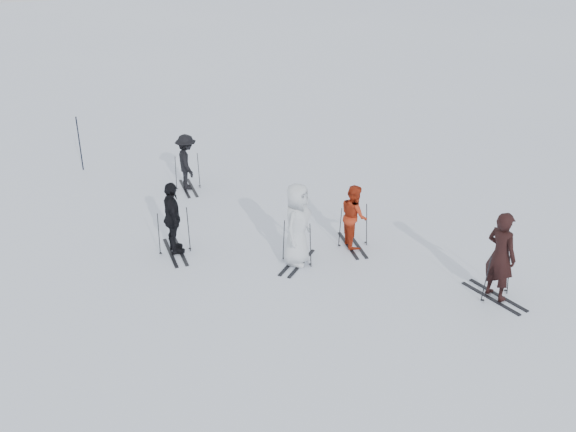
{
  "coord_description": "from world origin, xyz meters",
  "views": [
    {
      "loc": [
        -4.97,
        -12.19,
        7.55
      ],
      "look_at": [
        0.0,
        1.0,
        1.0
      ],
      "focal_mm": 40.0,
      "sensor_mm": 36.0,
      "label": 1
    }
  ],
  "objects_px": {
    "skier_red": "(354,217)",
    "skier_grey": "(297,225)",
    "skier_uphill_left": "(173,219)",
    "piste_marker": "(80,144)",
    "skier_uphill_far": "(187,163)",
    "skier_near_dark": "(500,257)"
  },
  "relations": [
    {
      "from": "skier_near_dark",
      "to": "piste_marker",
      "type": "bearing_deg",
      "value": 21.92
    },
    {
      "from": "skier_red",
      "to": "skier_uphill_far",
      "type": "xyz_separation_m",
      "value": [
        -3.07,
        5.2,
        0.04
      ]
    },
    {
      "from": "skier_red",
      "to": "skier_grey",
      "type": "relative_size",
      "value": 0.8
    },
    {
      "from": "skier_near_dark",
      "to": "skier_uphill_left",
      "type": "relative_size",
      "value": 1.1
    },
    {
      "from": "skier_red",
      "to": "skier_grey",
      "type": "height_order",
      "value": "skier_grey"
    },
    {
      "from": "skier_grey",
      "to": "skier_red",
      "type": "bearing_deg",
      "value": -33.26
    },
    {
      "from": "piste_marker",
      "to": "skier_red",
      "type": "bearing_deg",
      "value": -53.41
    },
    {
      "from": "skier_uphill_far",
      "to": "skier_red",
      "type": "bearing_deg",
      "value": -147.68
    },
    {
      "from": "skier_uphill_left",
      "to": "skier_uphill_far",
      "type": "bearing_deg",
      "value": -16.83
    },
    {
      "from": "skier_uphill_left",
      "to": "piste_marker",
      "type": "xyz_separation_m",
      "value": [
        -1.68,
        6.84,
        -0.01
      ]
    },
    {
      "from": "skier_uphill_left",
      "to": "piste_marker",
      "type": "relative_size",
      "value": 1.02
    },
    {
      "from": "skier_near_dark",
      "to": "skier_grey",
      "type": "height_order",
      "value": "skier_grey"
    },
    {
      "from": "skier_grey",
      "to": "skier_uphill_left",
      "type": "xyz_separation_m",
      "value": [
        -2.64,
        1.56,
        -0.09
      ]
    },
    {
      "from": "skier_red",
      "to": "piste_marker",
      "type": "distance_m",
      "value": 10.03
    },
    {
      "from": "skier_near_dark",
      "to": "piste_marker",
      "type": "xyz_separation_m",
      "value": [
        -7.82,
        11.37,
        -0.1
      ]
    },
    {
      "from": "skier_uphill_far",
      "to": "skier_uphill_left",
      "type": "bearing_deg",
      "value": 164.7
    },
    {
      "from": "skier_red",
      "to": "skier_uphill_far",
      "type": "height_order",
      "value": "skier_uphill_far"
    },
    {
      "from": "skier_near_dark",
      "to": "skier_uphill_left",
      "type": "distance_m",
      "value": 7.63
    },
    {
      "from": "skier_red",
      "to": "piste_marker",
      "type": "xyz_separation_m",
      "value": [
        -5.98,
        8.05,
        0.09
      ]
    },
    {
      "from": "skier_near_dark",
      "to": "skier_red",
      "type": "relative_size",
      "value": 1.25
    },
    {
      "from": "skier_uphill_left",
      "to": "piste_marker",
      "type": "bearing_deg",
      "value": 14.0
    },
    {
      "from": "skier_near_dark",
      "to": "skier_red",
      "type": "xyz_separation_m",
      "value": [
        -1.84,
        3.32,
        -0.2
      ]
    }
  ]
}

